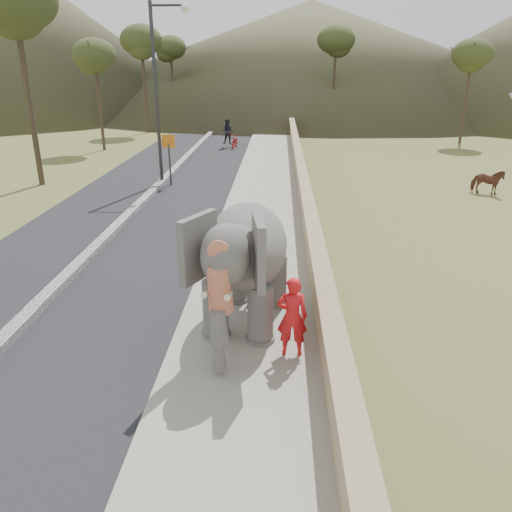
{
  "coord_description": "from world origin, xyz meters",
  "views": [
    {
      "loc": [
        0.65,
        -9.58,
        5.48
      ],
      "look_at": [
        0.2,
        0.15,
        1.7
      ],
      "focal_mm": 35.0,
      "sensor_mm": 36.0,
      "label": 1
    }
  ],
  "objects_px": {
    "lamppost": "(162,78)",
    "cow": "(487,182)",
    "elephant_and_man": "(248,262)",
    "motorcyclist": "(232,137)"
  },
  "relations": [
    {
      "from": "cow",
      "to": "motorcyclist",
      "type": "relative_size",
      "value": 0.69
    },
    {
      "from": "elephant_and_man",
      "to": "motorcyclist",
      "type": "relative_size",
      "value": 2.07
    },
    {
      "from": "cow",
      "to": "motorcyclist",
      "type": "bearing_deg",
      "value": 70.82
    },
    {
      "from": "lamppost",
      "to": "motorcyclist",
      "type": "relative_size",
      "value": 4.1
    },
    {
      "from": "cow",
      "to": "motorcyclist",
      "type": "height_order",
      "value": "motorcyclist"
    },
    {
      "from": "elephant_and_man",
      "to": "motorcyclist",
      "type": "distance_m",
      "value": 25.09
    },
    {
      "from": "lamppost",
      "to": "elephant_and_man",
      "type": "xyz_separation_m",
      "value": [
        4.71,
        -13.77,
        -3.36
      ]
    },
    {
      "from": "lamppost",
      "to": "motorcyclist",
      "type": "xyz_separation_m",
      "value": [
        2.07,
        11.17,
        -4.12
      ]
    },
    {
      "from": "lamppost",
      "to": "cow",
      "type": "height_order",
      "value": "lamppost"
    },
    {
      "from": "lamppost",
      "to": "cow",
      "type": "distance_m",
      "value": 15.26
    }
  ]
}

